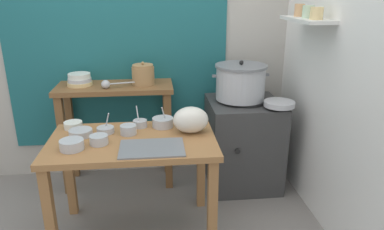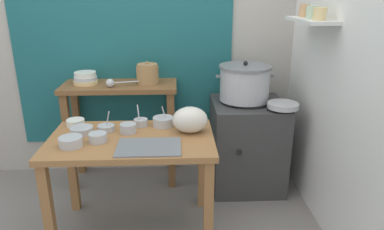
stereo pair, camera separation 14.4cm
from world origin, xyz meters
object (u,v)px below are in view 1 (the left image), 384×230
back_shelf_table (116,110)px  prep_bowl_7 (99,139)px  stove_block (243,143)px  prep_bowl_6 (81,132)px  prep_bowl_3 (105,130)px  prep_bowl_1 (163,122)px  prep_bowl_2 (72,144)px  ladle (107,84)px  prep_bowl_0 (73,125)px  wide_pan (279,104)px  clay_pot (143,75)px  prep_bowl_4 (128,129)px  serving_tray (152,148)px  prep_table (133,154)px  plastic_bag (191,120)px  prep_bowl_5 (140,123)px  steamer_pot (240,82)px  bowl_stack_enamel (80,80)px

back_shelf_table → prep_bowl_7: (-0.03, -0.80, 0.07)m
stove_block → prep_bowl_6: (-1.26, -0.52, 0.36)m
stove_block → prep_bowl_3: size_ratio=5.24×
prep_bowl_1 → prep_bowl_2: 0.66m
back_shelf_table → ladle: ladle is taller
prep_bowl_0 → prep_bowl_1: prep_bowl_1 is taller
back_shelf_table → wide_pan: bearing=-14.5°
prep_bowl_0 → prep_bowl_2: (0.06, -0.37, 0.01)m
clay_pot → prep_bowl_2: (-0.43, -0.87, -0.23)m
prep_bowl_4 → prep_bowl_6: prep_bowl_4 is taller
serving_tray → wide_pan: wide_pan is taller
prep_bowl_2 → prep_bowl_4: prep_bowl_4 is taller
stove_block → prep_bowl_7: stove_block is taller
stove_block → wide_pan: bearing=-43.0°
prep_bowl_3 → prep_bowl_4: prep_bowl_3 is taller
prep_table → prep_bowl_6: prep_bowl_6 is taller
prep_table → prep_bowl_4: (-0.03, 0.09, 0.15)m
stove_block → plastic_bag: plastic_bag is taller
plastic_bag → prep_bowl_5: plastic_bag is taller
back_shelf_table → ladle: (-0.05, -0.10, 0.26)m
prep_bowl_0 → prep_bowl_7: size_ratio=1.09×
back_shelf_table → plastic_bag: plastic_bag is taller
steamer_pot → serving_tray: steamer_pot is taller
clay_pot → prep_bowl_6: bearing=-122.5°
bowl_stack_enamel → prep_bowl_6: bearing=-80.8°
steamer_pot → wide_pan: (0.26, -0.23, -0.13)m
ladle → prep_bowl_5: bearing=-58.1°
steamer_pot → prep_bowl_5: size_ratio=3.09×
prep_bowl_2 → prep_bowl_3: bearing=55.8°
wide_pan → prep_bowl_4: wide_pan is taller
prep_bowl_7 → prep_bowl_2: bearing=-156.9°
clay_pot → stove_block: bearing=-8.8°
back_shelf_table → prep_bowl_2: bearing=-102.2°
prep_bowl_7 → prep_bowl_4: bearing=40.2°
bowl_stack_enamel → plastic_bag: bearing=-38.9°
clay_pot → wide_pan: 1.13m
stove_block → plastic_bag: bearing=-133.8°
prep_bowl_2 → prep_bowl_6: bearing=86.3°
serving_tray → prep_bowl_5: prep_bowl_5 is taller
steamer_pot → prep_bowl_6: 1.34m
bowl_stack_enamel → ladle: (0.24, -0.12, -0.01)m
back_shelf_table → bowl_stack_enamel: size_ratio=4.70×
clay_pot → prep_bowl_7: size_ratio=1.65×
ladle → prep_bowl_6: 0.60m
stove_block → prep_bowl_6: size_ratio=5.05×
steamer_pot → prep_bowl_4: (-0.90, -0.54, -0.17)m
prep_bowl_7 → stove_block: bearing=31.0°
prep_bowl_3 → prep_bowl_7: 0.19m
bowl_stack_enamel → ladle: 0.27m
clay_pot → prep_bowl_3: clay_pot is taller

